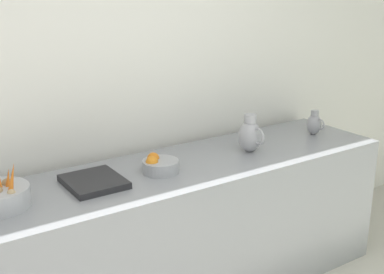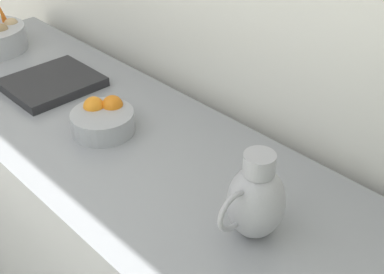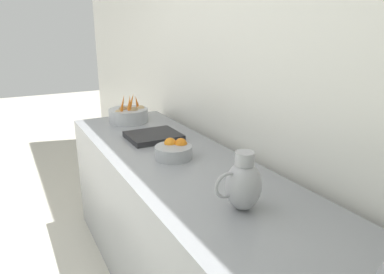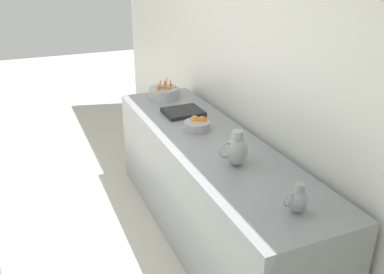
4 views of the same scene
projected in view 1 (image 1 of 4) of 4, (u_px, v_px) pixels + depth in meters
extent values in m
cube|color=white|center=(211.00, 52.00, 3.56)|extent=(0.10, 8.35, 3.00)
cube|color=gray|center=(189.00, 230.00, 3.24)|extent=(0.72, 2.74, 0.91)
cone|color=orange|center=(12.00, 180.00, 2.46)|extent=(0.06, 0.08, 0.17)
cone|color=orange|center=(8.00, 179.00, 2.51)|extent=(0.05, 0.06, 0.11)
ellipsoid|color=#9E7F56|center=(7.00, 184.00, 2.54)|extent=(0.07, 0.06, 0.05)
ellipsoid|color=tan|center=(11.00, 193.00, 2.44)|extent=(0.05, 0.04, 0.04)
cylinder|color=#9EA0A5|center=(161.00, 166.00, 2.97)|extent=(0.22, 0.22, 0.07)
sphere|color=orange|center=(153.00, 159.00, 2.99)|extent=(0.07, 0.07, 0.07)
sphere|color=orange|center=(152.00, 162.00, 2.93)|extent=(0.07, 0.07, 0.07)
ellipsoid|color=#A3A3A8|center=(250.00, 136.00, 3.30)|extent=(0.15, 0.15, 0.21)
cylinder|color=#A3A3A8|center=(250.00, 118.00, 3.27)|extent=(0.08, 0.08, 0.06)
torus|color=#A3A3A8|center=(258.00, 136.00, 3.23)|extent=(0.11, 0.01, 0.11)
ellipsoid|color=#939399|center=(314.00, 124.00, 3.68)|extent=(0.11, 0.11, 0.15)
cylinder|color=#939399|center=(315.00, 113.00, 3.65)|extent=(0.06, 0.06, 0.04)
torus|color=#939399|center=(320.00, 124.00, 3.63)|extent=(0.08, 0.01, 0.08)
cube|color=#232326|center=(94.00, 182.00, 2.79)|extent=(0.34, 0.30, 0.04)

